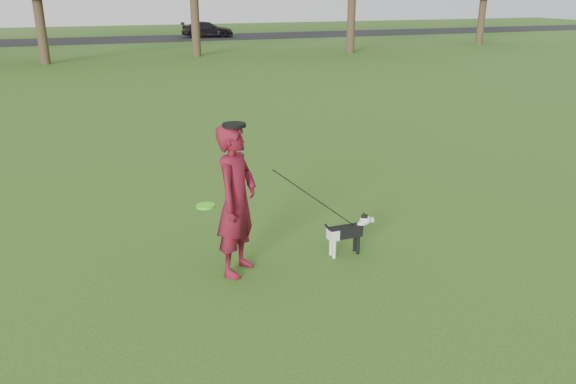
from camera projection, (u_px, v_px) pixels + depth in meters
name	position (u px, v px, depth m)	size (l,w,h in m)	color
ground	(314.00, 270.00, 7.43)	(120.00, 120.00, 0.00)	#285116
road	(108.00, 40.00, 42.69)	(120.00, 7.00, 0.02)	black
man	(237.00, 201.00, 7.07)	(0.72, 0.47, 1.97)	#5B0D1B
dog	(349.00, 230.00, 7.77)	(0.77, 0.15, 0.58)	black
car_right	(207.00, 29.00, 45.03)	(1.68, 4.14, 1.20)	black
man_held_items	(305.00, 193.00, 7.32)	(2.23, 0.38, 1.59)	#4FE51C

